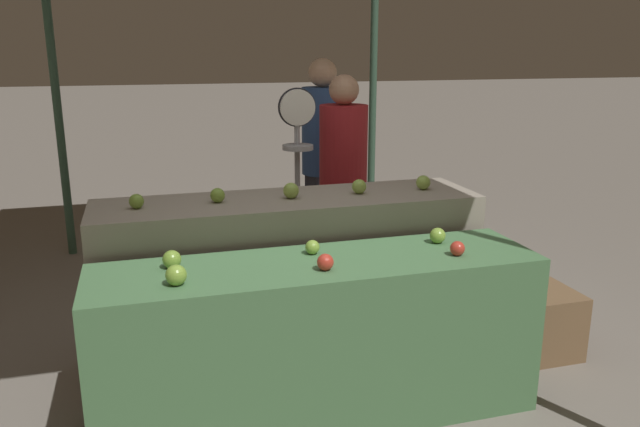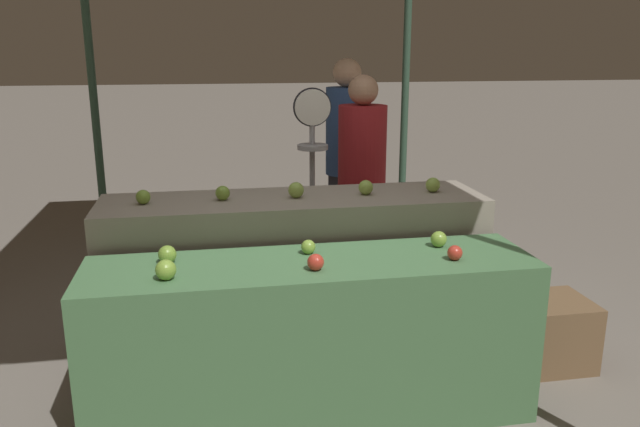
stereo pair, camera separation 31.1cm
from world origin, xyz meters
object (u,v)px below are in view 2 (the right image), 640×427
Objects in this scene: person_vendor_at_scale at (362,172)px; produce_scale at (312,155)px; person_customer_left at (346,149)px; wooden_crate_side at (552,332)px.

produce_scale is at bearing 60.49° from person_vendor_at_scale.
person_customer_left is at bearing 63.84° from produce_scale.
wooden_crate_side is (0.82, -1.24, -0.72)m from person_vendor_at_scale.
person_vendor_at_scale is at bearing 123.58° from wooden_crate_side.
person_vendor_at_scale reaches higher than produce_scale.
person_vendor_at_scale is at bearing 64.53° from person_customer_left.
person_customer_left reaches higher than person_vendor_at_scale.
person_vendor_at_scale is 0.61m from person_customer_left.
wooden_crate_side is (1.22, -0.99, -0.90)m from produce_scale.
produce_scale is 0.96× the size of person_vendor_at_scale.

